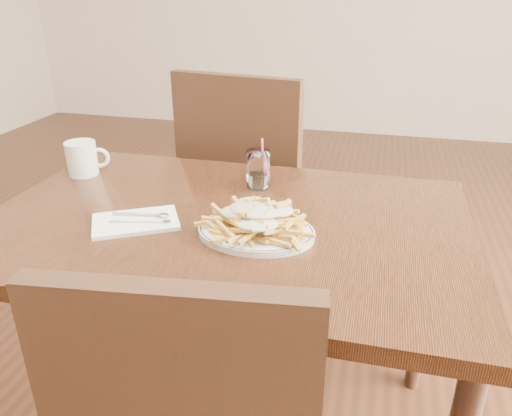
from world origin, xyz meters
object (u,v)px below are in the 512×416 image
(table, at_px, (227,245))
(coffee_mug, at_px, (83,158))
(water_glass, at_px, (258,171))
(fries_plate, at_px, (256,232))
(chair_far, at_px, (250,187))
(loaded_fries, at_px, (256,214))

(table, relative_size, coffee_mug, 9.54)
(water_glass, bearing_deg, fries_plate, -76.95)
(fries_plate, relative_size, coffee_mug, 2.53)
(chair_far, relative_size, coffee_mug, 8.02)
(chair_far, bearing_deg, table, -80.37)
(chair_far, distance_m, water_glass, 0.49)
(fries_plate, distance_m, coffee_mug, 0.66)
(fries_plate, bearing_deg, chair_far, 106.08)
(table, relative_size, loaded_fries, 4.27)
(table, xyz_separation_m, fries_plate, (0.10, -0.07, 0.09))
(loaded_fries, relative_size, coffee_mug, 2.24)
(fries_plate, relative_size, loaded_fries, 1.13)
(coffee_mug, bearing_deg, chair_far, 47.72)
(water_glass, bearing_deg, coffee_mug, -176.73)
(loaded_fries, bearing_deg, coffee_mug, 156.81)
(fries_plate, bearing_deg, table, 142.64)
(table, height_order, chair_far, chair_far)
(chair_far, relative_size, loaded_fries, 3.59)
(fries_plate, bearing_deg, coffee_mug, 156.81)
(water_glass, height_order, coffee_mug, water_glass)
(coffee_mug, bearing_deg, fries_plate, -23.19)
(table, height_order, fries_plate, fries_plate)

